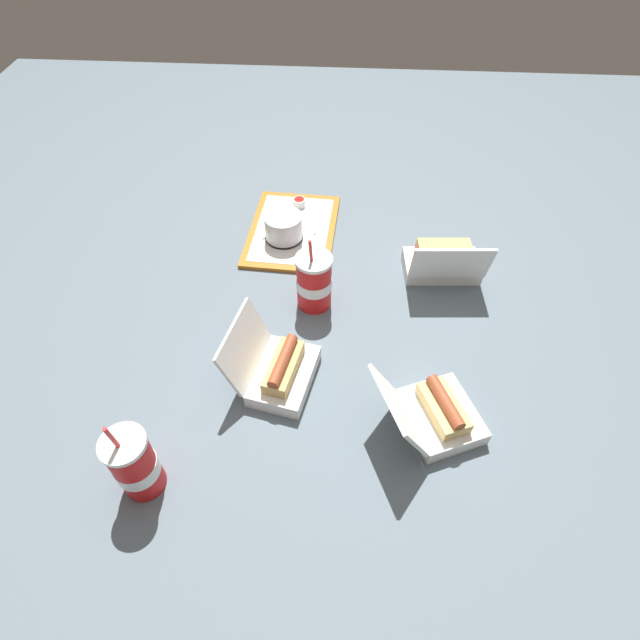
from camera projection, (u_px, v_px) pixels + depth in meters
ground_plane at (328, 323)px, 1.30m from camera, size 3.20×3.20×0.00m
food_tray at (293, 230)px, 1.54m from camera, size 0.38×0.28×0.01m
cake_container at (284, 228)px, 1.48m from camera, size 0.11×0.11×0.08m
ketchup_cup at (299, 202)px, 1.60m from camera, size 0.04×0.04×0.02m
napkin_stack at (278, 227)px, 1.54m from camera, size 0.11×0.11×0.00m
plastic_fork at (313, 223)px, 1.55m from camera, size 0.11×0.03×0.00m
clamshell_hotdog_left at (279, 370)px, 1.15m from camera, size 0.22×0.22×0.16m
clamshell_sandwich_right at (443, 262)px, 1.39m from camera, size 0.17×0.22×0.16m
clamshell_hotdog_back at (436, 413)px, 1.08m from camera, size 0.24×0.27×0.17m
soda_cup_right at (135, 464)px, 0.95m from camera, size 0.09×0.09×0.23m
soda_cup_front at (314, 281)px, 1.29m from camera, size 0.10×0.10×0.22m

